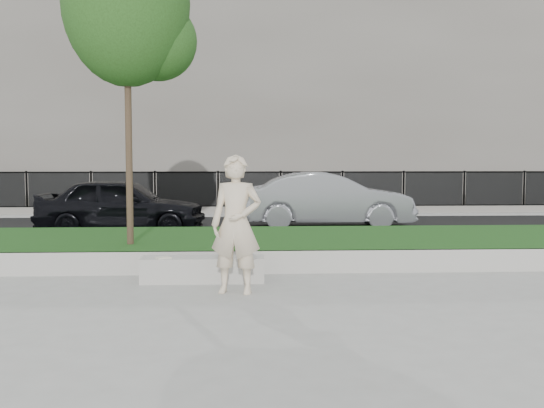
{
  "coord_description": "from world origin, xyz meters",
  "views": [
    {
      "loc": [
        0.21,
        -9.3,
        1.93
      ],
      "look_at": [
        0.74,
        1.2,
        1.2
      ],
      "focal_mm": 40.0,
      "sensor_mm": 36.0,
      "label": 1
    }
  ],
  "objects": [
    {
      "name": "car_dark",
      "position": [
        -2.94,
        6.82,
        0.79
      ],
      "size": [
        4.48,
        2.05,
        1.49
      ],
      "primitive_type": "imported",
      "rotation": [
        0.0,
        0.0,
        1.5
      ],
      "color": "black",
      "rests_on": "street"
    },
    {
      "name": "grass_bank",
      "position": [
        0.0,
        3.0,
        0.2
      ],
      "size": [
        34.0,
        4.0,
        0.4
      ],
      "primitive_type": "cube",
      "color": "#0D3612",
      "rests_on": "ground"
    },
    {
      "name": "car_silver",
      "position": [
        2.7,
        8.0,
        0.84
      ],
      "size": [
        4.85,
        1.73,
        1.59
      ],
      "primitive_type": "imported",
      "rotation": [
        0.0,
        0.0,
        1.56
      ],
      "color": "gray",
      "rests_on": "street"
    },
    {
      "name": "building_facade",
      "position": [
        0.0,
        20.0,
        5.0
      ],
      "size": [
        34.0,
        10.0,
        10.0
      ],
      "primitive_type": "cube",
      "color": "#645E57",
      "rests_on": "ground"
    },
    {
      "name": "street",
      "position": [
        0.0,
        8.5,
        0.02
      ],
      "size": [
        34.0,
        7.0,
        0.04
      ],
      "primitive_type": "cube",
      "color": "black",
      "rests_on": "ground"
    },
    {
      "name": "stone_bench",
      "position": [
        -0.41,
        0.4,
        0.2
      ],
      "size": [
        1.97,
        0.49,
        0.4
      ],
      "primitive_type": "cube",
      "color": "#ABA8A0",
      "rests_on": "ground"
    },
    {
      "name": "man",
      "position": [
        0.13,
        -0.46,
        1.02
      ],
      "size": [
        0.82,
        0.62,
        2.04
      ],
      "primitive_type": "imported",
      "rotation": [
        0.0,
        0.0,
        -0.19
      ],
      "color": "beige",
      "rests_on": "ground"
    },
    {
      "name": "ground",
      "position": [
        0.0,
        0.0,
        0.0
      ],
      "size": [
        90.0,
        90.0,
        0.0
      ],
      "primitive_type": "plane",
      "color": "gray",
      "rests_on": "ground"
    },
    {
      "name": "grass_kerb",
      "position": [
        0.0,
        1.04,
        0.2
      ],
      "size": [
        34.0,
        0.08,
        0.4
      ],
      "primitive_type": "cube",
      "color": "#ABA8A0",
      "rests_on": "ground"
    },
    {
      "name": "young_tree",
      "position": [
        -1.77,
        2.07,
        4.69
      ],
      "size": [
        2.41,
        2.31,
        5.9
      ],
      "color": "#38281C",
      "rests_on": "grass_bank"
    },
    {
      "name": "far_pavement",
      "position": [
        0.0,
        13.0,
        0.06
      ],
      "size": [
        34.0,
        3.0,
        0.12
      ],
      "primitive_type": "cube",
      "color": "gray",
      "rests_on": "ground"
    },
    {
      "name": "iron_fence",
      "position": [
        0.0,
        12.0,
        0.54
      ],
      "size": [
        32.0,
        0.3,
        1.5
      ],
      "color": "slate",
      "rests_on": "far_pavement"
    },
    {
      "name": "book",
      "position": [
        -1.03,
        0.29,
        0.41
      ],
      "size": [
        0.27,
        0.25,
        0.03
      ],
      "primitive_type": "cube",
      "rotation": [
        0.0,
        0.0,
        0.47
      ],
      "color": "beige",
      "rests_on": "stone_bench"
    }
  ]
}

